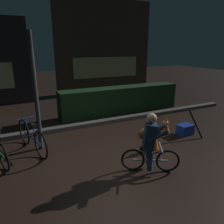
% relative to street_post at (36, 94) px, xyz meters
% --- Properties ---
extents(ground_plane, '(40.00, 40.00, 0.00)m').
position_rel_street_post_xyz_m(ground_plane, '(1.49, -1.20, -1.40)').
color(ground_plane, black).
extents(sidewalk_curb, '(12.00, 0.24, 0.12)m').
position_rel_street_post_xyz_m(sidewalk_curb, '(1.49, 1.00, -1.34)').
color(sidewalk_curb, '#56544F').
rests_on(sidewalk_curb, ground).
extents(hedge_row, '(4.80, 0.70, 1.00)m').
position_rel_street_post_xyz_m(hedge_row, '(3.29, 1.90, -0.90)').
color(hedge_row, '#19381C').
rests_on(hedge_row, ground).
extents(storefront_right, '(5.43, 0.54, 4.92)m').
position_rel_street_post_xyz_m(storefront_right, '(4.42, 6.00, 1.04)').
color(storefront_right, '#42382D').
rests_on(storefront_right, ground).
extents(street_post, '(0.10, 0.10, 2.81)m').
position_rel_street_post_xyz_m(street_post, '(0.00, 0.00, 0.00)').
color(street_post, '#2D2D33').
rests_on(street_post, ground).
extents(parked_bike_center_left, '(0.55, 1.67, 0.79)m').
position_rel_street_post_xyz_m(parked_bike_center_left, '(-0.20, -0.06, -1.04)').
color(parked_bike_center_left, black).
rests_on(parked_bike_center_left, ground).
extents(traffic_cone_near, '(0.36, 0.36, 0.56)m').
position_rel_street_post_xyz_m(traffic_cone_near, '(2.50, -1.30, -1.13)').
color(traffic_cone_near, black).
rests_on(traffic_cone_near, ground).
extents(traffic_cone_far, '(0.36, 0.36, 0.58)m').
position_rel_street_post_xyz_m(traffic_cone_far, '(3.47, -0.55, -1.13)').
color(traffic_cone_far, black).
rests_on(traffic_cone_far, ground).
extents(blue_crate, '(0.45, 0.34, 0.30)m').
position_rel_street_post_xyz_m(blue_crate, '(3.91, -0.90, -1.25)').
color(blue_crate, '#193DB7').
rests_on(blue_crate, ground).
extents(cyclist, '(1.06, 0.68, 1.25)m').
position_rel_street_post_xyz_m(cyclist, '(1.85, -2.00, -0.78)').
color(cyclist, black).
rests_on(cyclist, ground).
extents(closed_umbrella, '(0.29, 0.41, 0.77)m').
position_rel_street_post_xyz_m(closed_umbrella, '(4.04, -1.15, -1.02)').
color(closed_umbrella, black).
rests_on(closed_umbrella, ground).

